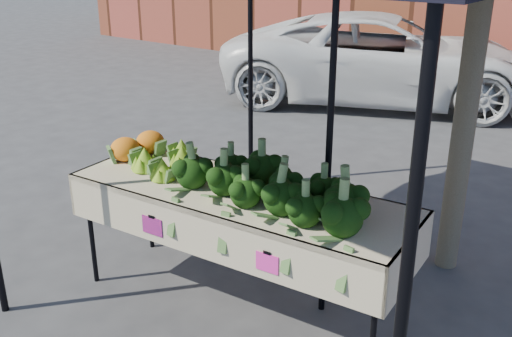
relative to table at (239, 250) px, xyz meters
name	(u,v)px	position (x,y,z in m)	size (l,w,h in m)	color
ground	(207,298)	(-0.25, -0.07, -0.45)	(90.00, 90.00, 0.00)	#353538
table	(239,250)	(0.00, 0.00, 0.00)	(2.46, 0.99, 0.90)	beige
canopy	(291,114)	(0.15, 0.40, 0.92)	(3.16, 3.16, 2.74)	black
broccoli_heap	(274,179)	(0.27, 0.03, 0.60)	(1.40, 0.60, 0.29)	black
romanesco_cluster	(170,154)	(-0.67, 0.04, 0.56)	(0.45, 0.59, 0.22)	#89BD25
cauliflower_pair	(138,144)	(-1.04, 0.07, 0.55)	(0.25, 0.45, 0.20)	orange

